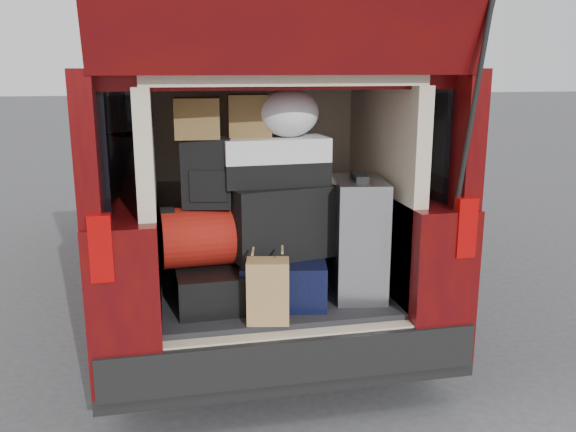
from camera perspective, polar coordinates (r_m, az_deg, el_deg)
The scene contains 14 objects.
ground at distance 3.52m, azimuth -0.67°, elevation -16.71°, with size 80.00×80.00×0.00m, color #3D3C3F.
minivan at distance 4.95m, azimuth -4.90°, elevation 3.50°, with size 1.90×5.35×2.77m.
load_floor at distance 3.63m, azimuth -1.54°, elevation -10.81°, with size 1.24×1.05×0.55m, color black.
black_hardshell at distance 3.31m, azimuth -7.24°, elevation -6.36°, with size 0.37×0.51×0.20m, color black.
navy_hardshell at distance 3.37m, azimuth -0.44°, elevation -5.58°, with size 0.45×0.55×0.24m, color black.
silver_roller at distance 3.37m, azimuth 6.57°, elevation -2.01°, with size 0.27×0.43×0.65m, color white.
kraft_bag at distance 3.02m, azimuth -1.89°, elevation -7.05°, with size 0.21×0.13×0.32m, color #AF7F4F.
red_duffel at distance 3.27m, azimuth -7.49°, elevation -1.85°, with size 0.49×0.32×0.32m, color #9B150E.
black_soft_case at distance 3.29m, azimuth -0.84°, elevation -0.38°, with size 0.54×0.32×0.39m, color black.
backpack at distance 3.19m, azimuth -7.59°, elevation 4.01°, with size 0.25×0.15×0.36m, color black.
twotone_duffel at distance 3.26m, azimuth -1.35°, elevation 5.21°, with size 0.56×0.29×0.25m, color white.
grocery_sack_lower at distance 3.16m, azimuth -8.50°, elevation 9.05°, with size 0.22×0.18×0.20m, color brown.
grocery_sack_upper at distance 3.24m, azimuth -3.66°, elevation 9.35°, with size 0.22×0.18×0.22m, color brown.
plastic_bag_center at distance 3.23m, azimuth 0.05°, elevation 9.65°, with size 0.32×0.30×0.25m, color white.
Camera 1 is at (-0.59, -2.98, 1.78)m, focal length 38.00 mm.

